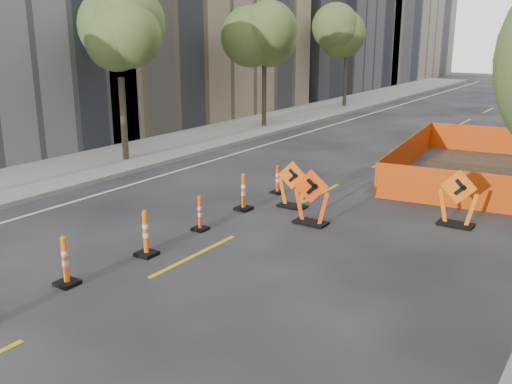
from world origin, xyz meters
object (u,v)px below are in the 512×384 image
Objects in this scene: channelizer_7 at (277,179)px; chevron_sign_center at (311,197)px; channelizer_5 at (200,213)px; channelizer_6 at (243,192)px; channelizer_3 at (65,261)px; channelizer_4 at (146,233)px; chevron_sign_left at (293,184)px; chevron_sign_right at (458,198)px.

chevron_sign_center is at bearing -41.90° from channelizer_7.
channelizer_6 reaches higher than channelizer_5.
channelizer_3 is 2.06m from channelizer_4.
channelizer_7 is at bearing 113.72° from chevron_sign_center.
channelizer_5 is 0.67× the size of chevron_sign_left.
channelizer_5 is at bearing -87.69° from channelizer_7.
channelizer_3 is 0.69× the size of chevron_sign_right.
channelizer_7 is at bearing 93.14° from channelizer_6.
channelizer_7 is (-0.16, 4.09, -0.00)m from channelizer_5.
channelizer_7 is at bearing 90.07° from channelizer_3.
chevron_sign_right is at bearing 55.43° from channelizer_3.
channelizer_4 is 1.01× the size of channelizer_6.
channelizer_6 is 5.81m from chevron_sign_right.
chevron_sign_left is at bearing 79.85° from channelizer_4.
channelizer_4 reaches higher than channelizer_3.
chevron_sign_left is 1.56m from chevron_sign_center.
channelizer_3 is 1.15× the size of channelizer_7.
chevron_sign_left reaches higher than channelizer_7.
channelizer_4 is 0.79× the size of chevron_sign_left.
channelizer_6 is at bearing -86.86° from channelizer_7.
channelizer_6 is 0.71× the size of chevron_sign_right.
channelizer_4 is 1.18× the size of channelizer_5.
channelizer_6 reaches higher than channelizer_7.
channelizer_3 is 0.97× the size of channelizer_6.
chevron_sign_right reaches higher than channelizer_3.
chevron_sign_center is 3.82m from chevron_sign_right.
channelizer_7 is at bearing 92.23° from channelizer_4.
channelizer_5 is 0.62× the size of chevron_sign_center.
channelizer_3 is 1.14× the size of channelizer_5.
channelizer_3 reaches higher than channelizer_5.
chevron_sign_right is (5.34, 6.04, 0.22)m from channelizer_4.
channelizer_3 is 0.70× the size of chevron_sign_center.
channelizer_4 is at bearing -87.92° from channelizer_5.
chevron_sign_center is (1.16, -1.03, 0.06)m from chevron_sign_left.
chevron_sign_center reaches higher than channelizer_6.
channelizer_4 is 5.17m from chevron_sign_left.
chevron_sign_left is (1.14, 7.13, 0.17)m from channelizer_3.
channelizer_7 is (-0.24, 6.13, -0.09)m from channelizer_4.
channelizer_4 is at bearing -116.39° from chevron_sign_left.
chevron_sign_center reaches higher than channelizer_4.
channelizer_6 is (0.10, 6.13, 0.01)m from channelizer_3.
channelizer_6 is at bearing 89.05° from channelizer_3.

